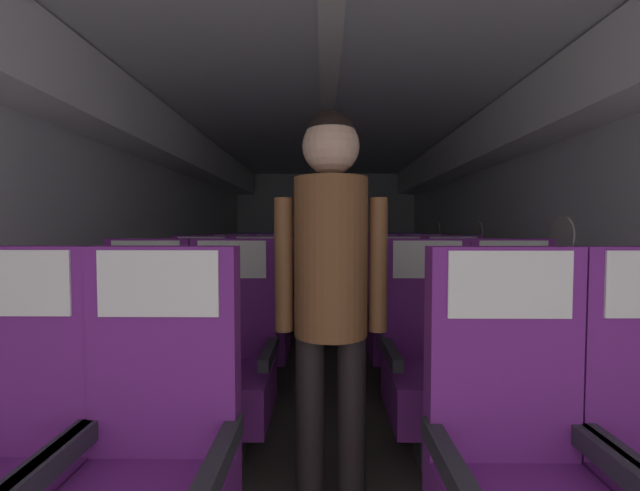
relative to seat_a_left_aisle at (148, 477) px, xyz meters
The scene contains 21 objects.
ground 2.42m from the seat_a_left_aisle, 77.14° to the left, with size 3.39×7.72×0.02m, color #3D3833.
fuselage_shell 2.84m from the seat_a_left_aisle, 78.38° to the left, with size 3.27×7.37×2.19m.
seat_a_left_aisle is the anchor object (origin of this frame).
seat_a_right_window 1.04m from the seat_a_left_aisle, ahead, with size 0.49×0.50×1.12m.
seat_b_left_window 1.04m from the seat_a_left_aisle, 115.95° to the left, with size 0.49×0.50×1.12m.
seat_b_left_aisle 0.93m from the seat_a_left_aisle, 89.55° to the left, with size 0.49×0.50×1.12m.
seat_b_right_aisle 1.78m from the seat_a_left_aisle, 32.22° to the left, with size 0.49×0.50×1.12m.
seat_b_right_window 1.40m from the seat_a_left_aisle, 41.91° to the left, with size 0.49×0.50×1.12m.
seat_c_left_window 1.93m from the seat_a_left_aisle, 103.38° to the left, with size 0.49×0.50×1.12m.
seat_c_left_aisle 1.89m from the seat_a_left_aisle, 89.88° to the left, with size 0.49×0.50×1.12m.
seat_c_right_aisle 2.43m from the seat_a_left_aisle, 51.97° to the left, with size 0.49×0.50×1.12m.
seat_c_right_window 2.17m from the seat_a_left_aisle, 60.91° to the left, with size 0.49×0.50×1.12m.
seat_d_left_window 2.89m from the seat_a_left_aisle, 98.87° to the left, with size 0.49×0.50×1.12m.
seat_d_left_aisle 2.85m from the seat_a_left_aisle, 89.93° to the left, with size 0.49×0.50×1.12m.
seat_d_right_aisle 3.23m from the seat_a_left_aisle, 62.39° to the left, with size 0.49×0.50×1.12m.
seat_d_right_window 3.02m from the seat_a_left_aisle, 69.88° to the left, with size 0.49×0.50×1.12m.
seat_e_left_window 3.83m from the seat_a_left_aisle, 96.64° to the left, with size 0.49×0.50×1.12m.
seat_e_left_aisle 3.79m from the seat_a_left_aisle, 89.99° to the left, with size 0.49×0.50×1.12m.
seat_e_right_aisle 4.08m from the seat_a_left_aisle, 68.27° to the left, with size 0.49×0.50×1.12m.
seat_e_right_window 3.93m from the seat_a_left_aisle, 74.61° to the left, with size 0.49×0.50×1.12m.
flight_attendant 0.85m from the seat_a_left_aisle, 39.43° to the left, with size 0.43×0.28×1.61m.
Camera 1 is at (-0.03, 0.26, 1.17)m, focal length 22.50 mm.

